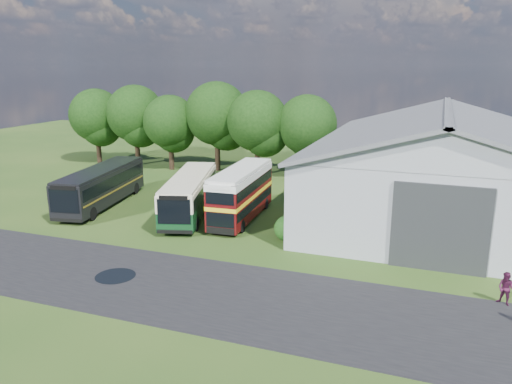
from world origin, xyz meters
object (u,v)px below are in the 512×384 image
at_px(storage_shed, 443,161).
at_px(bus_green_single, 190,194).
at_px(bus_dark_single, 102,186).
at_px(bus_maroon_double, 241,194).
at_px(visitor_b, 506,289).

height_order(storage_shed, bus_green_single, storage_shed).
relative_size(bus_green_single, bus_dark_single, 0.98).
xyz_separation_m(bus_maroon_double, visitor_b, (17.12, -8.49, -1.11)).
relative_size(storage_shed, bus_dark_single, 2.14).
bearing_deg(storage_shed, visitor_b, -78.19).
distance_m(bus_green_single, bus_dark_single, 7.98).
xyz_separation_m(bus_dark_single, visitor_b, (29.26, -7.98, -0.83)).
bearing_deg(bus_green_single, visitor_b, -37.88).
xyz_separation_m(storage_shed, visitor_b, (3.19, -15.27, -3.34)).
distance_m(bus_green_single, bus_maroon_double, 4.19).
relative_size(storage_shed, bus_maroon_double, 2.72).
height_order(bus_green_single, bus_dark_single, bus_dark_single).
xyz_separation_m(bus_green_single, bus_maroon_double, (4.17, 0.29, 0.30)).
relative_size(bus_green_single, visitor_b, 6.89).
height_order(bus_green_single, bus_maroon_double, bus_maroon_double).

